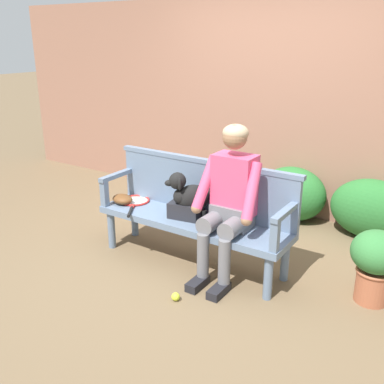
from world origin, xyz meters
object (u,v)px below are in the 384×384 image
Objects in this scene: dog_on_bench at (189,195)px; tennis_ball at (176,297)px; tennis_racket at (134,201)px; baseball_glove at (123,199)px; garden_bench at (192,225)px; potted_plant at (376,261)px; sports_bag at (186,210)px; person_seated at (230,197)px.

tennis_ball is at bearing -65.49° from dog_on_bench.
tennis_racket is 8.45× the size of tennis_ball.
garden_bench is at bearing 13.37° from baseball_glove.
dog_on_bench is at bearing 114.51° from tennis_ball.
sports_bag is at bearing -171.28° from potted_plant.
garden_bench is at bearing -0.41° from sports_bag.
tennis_ball is at bearing -63.12° from sports_bag.
tennis_racket is 1.99× the size of sports_bag.
dog_on_bench is 1.91× the size of baseball_glove.
baseball_glove is 0.79× the size of sports_bag.
dog_on_bench reaches higher than tennis_racket.
baseball_glove reaches higher than tennis_ball.
dog_on_bench is at bearing -1.97° from tennis_racket.
person_seated is at bearing -2.14° from tennis_racket.
garden_bench is at bearing -170.90° from potted_plant.
sports_bag reaches higher than tennis_racket.
dog_on_bench reaches higher than baseball_glove.
person_seated is 1.21m from potted_plant.
person_seated is 5.91× the size of baseball_glove.
person_seated reaches higher than tennis_racket.
dog_on_bench is at bearing 22.20° from sports_bag.
tennis_ball is at bearing -18.96° from baseball_glove.
person_seated is 3.09× the size of dog_on_bench.
garden_bench is at bearing -2.75° from tennis_racket.
sports_bag reaches higher than garden_bench.
baseball_glove is at bearing 151.73° from tennis_ball.
person_seated reaches higher than tennis_ball.
garden_bench is at bearing -15.18° from dog_on_bench.
dog_on_bench reaches higher than sports_bag.
garden_bench is 0.72m from tennis_ball.
sports_bag reaches higher than baseball_glove.
potted_plant is (2.27, 0.30, -0.13)m from baseball_glove.
garden_bench reaches higher than tennis_ball.
baseball_glove is 0.37× the size of potted_plant.
garden_bench is 4.26× the size of dog_on_bench.
sports_bag is 4.24× the size of tennis_ball.
potted_plant is (2.19, 0.21, -0.09)m from tennis_racket.
tennis_ball is (0.27, -0.60, -0.61)m from dog_on_bench.
tennis_ball is 0.11× the size of potted_plant.
sports_bag is at bearing 13.79° from baseball_glove.
person_seated is at bearing -2.40° from dog_on_bench.
garden_bench is 6.41× the size of sports_bag.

